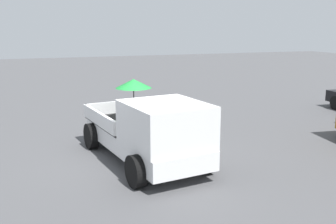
% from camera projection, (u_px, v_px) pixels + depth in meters
% --- Properties ---
extents(ground_plane, '(80.00, 80.00, 0.00)m').
position_uv_depth(ground_plane, '(143.00, 159.00, 11.35)').
color(ground_plane, '#4C4C4F').
extents(pickup_truck_main, '(5.25, 2.78, 2.18)m').
position_uv_depth(pickup_truck_main, '(150.00, 131.00, 10.77)').
color(pickup_truck_main, black).
rests_on(pickup_truck_main, ground).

